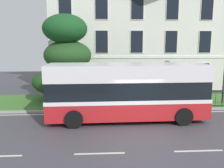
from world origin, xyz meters
TOP-DOWN VIEW (x-y plane):
  - ground_plane at (0.00, 0.93)m, footprint 60.00×56.00m
  - georgian_townhouse at (2.85, 15.14)m, footprint 18.61×10.52m
  - iron_verge_railing at (2.85, 4.40)m, footprint 12.41×0.04m
  - evergreen_tree at (-4.42, 7.35)m, footprint 5.08×5.08m
  - single_decker_bus at (-0.42, 2.42)m, footprint 8.87×2.86m
  - litter_bin at (1.55, 5.23)m, footprint 0.50×0.50m

SIDE VIEW (x-z plane):
  - ground_plane at x=0.00m, z-range -0.11..0.07m
  - iron_verge_railing at x=2.85m, z-range 0.14..1.11m
  - litter_bin at x=1.55m, z-range 0.12..1.32m
  - single_decker_bus at x=-0.42m, z-range 0.08..3.28m
  - evergreen_tree at x=-4.42m, z-range -0.32..6.04m
  - georgian_townhouse at x=2.85m, z-range 0.15..11.68m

